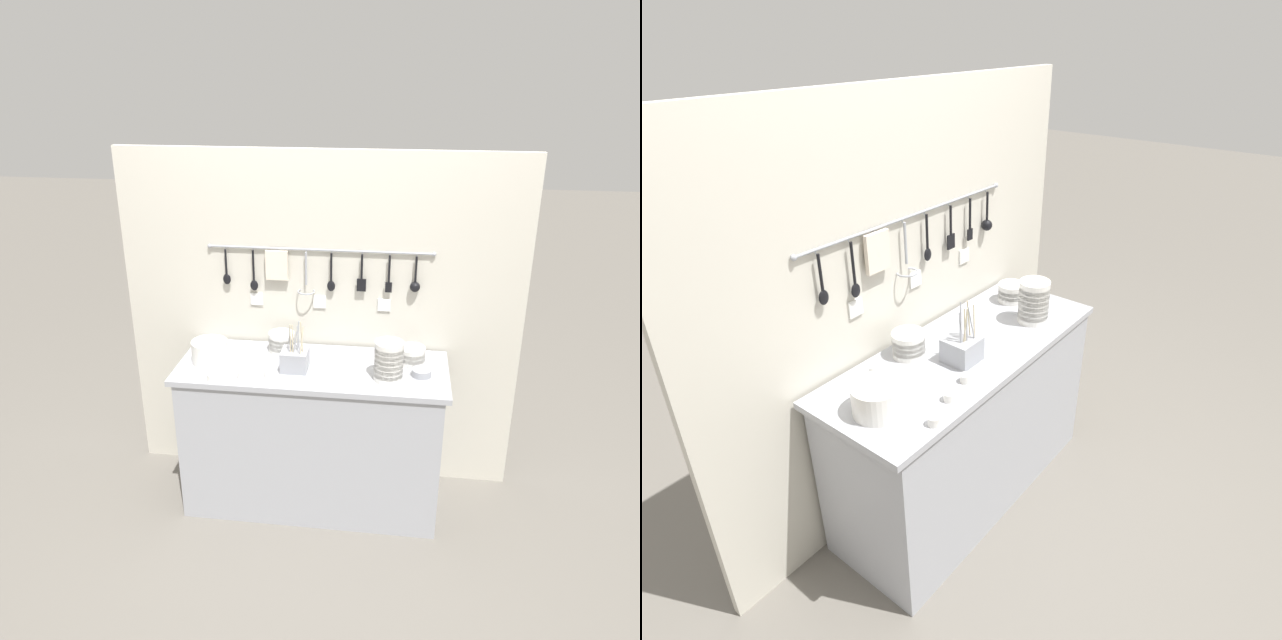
{
  "view_description": "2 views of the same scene",
  "coord_description": "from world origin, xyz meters",
  "views": [
    {
      "loc": [
        0.43,
        -2.93,
        2.34
      ],
      "look_at": [
        0.04,
        -0.02,
        1.12
      ],
      "focal_mm": 35.0,
      "sensor_mm": 36.0,
      "label": 1
    },
    {
      "loc": [
        -1.6,
        -1.23,
        2.1
      ],
      "look_at": [
        -0.01,
        0.01,
        0.99
      ],
      "focal_mm": 30.0,
      "sensor_mm": 36.0,
      "label": 2
    }
  ],
  "objects": [
    {
      "name": "bowl_stack_nested_right",
      "position": [
        0.4,
        -0.1,
        0.95
      ],
      "size": [
        0.15,
        0.15,
        0.21
      ],
      "color": "silver",
      "rests_on": "counter"
    },
    {
      "name": "bowl_stack_short_front",
      "position": [
        0.52,
        0.1,
        0.9
      ],
      "size": [
        0.14,
        0.14,
        0.1
      ],
      "color": "silver",
      "rests_on": "counter"
    },
    {
      "name": "cup_mid_row",
      "position": [
        -0.38,
        0.17,
        0.87
      ],
      "size": [
        0.05,
        0.05,
        0.04
      ],
      "color": "silver",
      "rests_on": "counter"
    },
    {
      "name": "ground_plane",
      "position": [
        0.0,
        0.0,
        0.0
      ],
      "size": [
        20.0,
        20.0,
        0.0
      ],
      "primitive_type": "plane",
      "color": "#666059"
    },
    {
      "name": "bowl_stack_tall_left",
      "position": [
        -0.19,
        0.16,
        0.91
      ],
      "size": [
        0.14,
        0.14,
        0.11
      ],
      "color": "silver",
      "rests_on": "counter"
    },
    {
      "name": "cutlery_caddy",
      "position": [
        -0.09,
        -0.05,
        0.91
      ],
      "size": [
        0.14,
        0.14,
        0.27
      ],
      "color": "#93969E",
      "rests_on": "counter"
    },
    {
      "name": "cup_edge_far",
      "position": [
        -0.48,
        -0.23,
        0.87
      ],
      "size": [
        0.05,
        0.05,
        0.04
      ],
      "color": "silver",
      "rests_on": "counter"
    },
    {
      "name": "plate_stack",
      "position": [
        -0.55,
        -0.02,
        0.91
      ],
      "size": [
        0.19,
        0.19,
        0.12
      ],
      "color": "silver",
      "rests_on": "counter"
    },
    {
      "name": "steel_mixing_bowl",
      "position": [
        0.57,
        -0.04,
        0.87
      ],
      "size": [
        0.1,
        0.1,
        0.04
      ],
      "color": "#93969E",
      "rests_on": "counter"
    },
    {
      "name": "cup_edge_near",
      "position": [
        -0.2,
        -0.16,
        0.87
      ],
      "size": [
        0.05,
        0.05,
        0.04
      ],
      "color": "silver",
      "rests_on": "counter"
    },
    {
      "name": "counter",
      "position": [
        0.0,
        0.0,
        0.43
      ],
      "size": [
        1.43,
        0.55,
        0.85
      ],
      "color": "#9EA0A8",
      "rests_on": "ground"
    },
    {
      "name": "back_wall",
      "position": [
        -0.0,
        0.31,
        0.97
      ],
      "size": [
        2.23,
        0.11,
        1.93
      ],
      "color": "beige",
      "rests_on": "ground"
    },
    {
      "name": "cup_centre",
      "position": [
        -0.34,
        -0.18,
        0.87
      ],
      "size": [
        0.05,
        0.05,
        0.04
      ],
      "color": "silver",
      "rests_on": "counter"
    }
  ]
}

